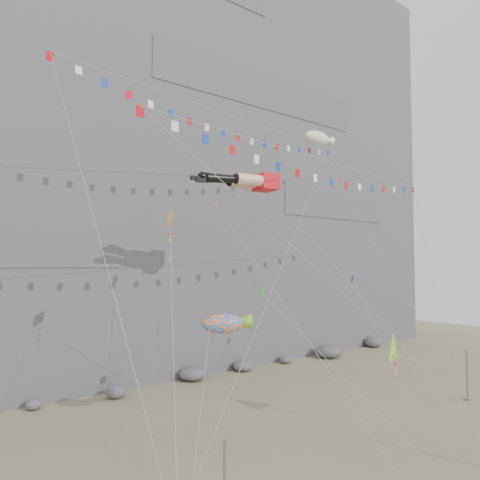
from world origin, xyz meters
The scene contains 14 objects.
ground centered at (0.00, 0.00, 0.00)m, with size 120.00×120.00×0.00m, color gray.
cliff centered at (0.00, 32.00, 25.00)m, with size 80.00×28.00×50.00m, color slate.
talus_boulders centered at (0.00, 17.00, 0.60)m, with size 60.00×3.00×1.20m, color slate, non-canonical shape.
anchor_pole_right centered at (13.47, -2.02, 1.95)m, with size 0.12×0.12×3.91m, color slate.
legs_kite centered at (-2.35, 6.58, 16.91)m, with size 9.98×16.49×22.50m.
flag_banner_upper centered at (-0.94, 10.11, 23.03)m, with size 30.48×16.05×29.66m.
flag_banner_lower centered at (1.89, 2.60, 18.35)m, with size 31.77×6.38×21.83m.
harlequin_kite centered at (-10.01, 4.28, 13.39)m, with size 5.83×10.00×16.77m.
fish_windsock centered at (-7.37, 2.53, 7.20)m, with size 7.88×6.82×10.76m.
delta_kite centered at (2.28, -2.83, 5.29)m, with size 2.31×6.49×7.96m.
blimp_windsock centered at (10.68, 10.98, 23.35)m, with size 5.77×13.44×26.83m.
small_kite_a centered at (-4.45, 6.77, 14.59)m, with size 2.72×13.45×19.79m.
small_kite_b centered at (8.17, 4.87, 9.34)m, with size 6.49×10.59×14.94m.
small_kite_c centered at (-4.25, 2.34, 8.80)m, with size 4.07×10.27×13.50m.
Camera 1 is at (-24.19, -19.91, 10.70)m, focal length 35.00 mm.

